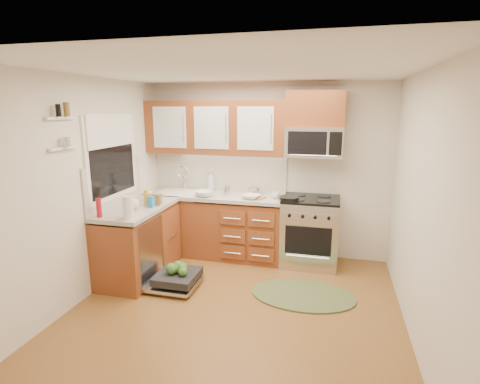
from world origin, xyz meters
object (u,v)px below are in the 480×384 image
(range, at_px, (310,231))
(skillet, at_px, (289,198))
(upper_cabinets, at_px, (215,127))
(cup, at_px, (276,195))
(cutting_board, at_px, (255,197))
(bowl_a, at_px, (251,197))
(sink, at_px, (179,200))
(microwave, at_px, (314,142))
(rug, at_px, (303,295))
(dishwasher, at_px, (175,279))
(bowl_b, at_px, (204,194))
(stock_pot, at_px, (254,191))
(paper_towel_roll, at_px, (128,208))

(range, bearing_deg, skillet, -145.40)
(upper_cabinets, height_order, cup, upper_cabinets)
(skillet, xyz_separation_m, cutting_board, (-0.49, 0.11, -0.04))
(bowl_a, bearing_deg, sink, 173.32)
(upper_cabinets, height_order, microwave, upper_cabinets)
(range, distance_m, rug, 1.07)
(cup, bearing_deg, microwave, 19.56)
(sink, height_order, rug, sink)
(upper_cabinets, distance_m, skillet, 1.48)
(microwave, xyz_separation_m, sink, (-1.93, -0.13, -0.90))
(cutting_board, xyz_separation_m, cup, (0.29, 0.03, 0.04))
(rug, xyz_separation_m, bowl_a, (-0.81, 0.82, 0.94))
(rug, distance_m, skillet, 1.27)
(range, relative_size, microwave, 1.25)
(skillet, distance_m, cutting_board, 0.50)
(dishwasher, height_order, bowl_b, bowl_b)
(sink, xyz_separation_m, bowl_a, (1.12, -0.13, 0.15))
(cup, bearing_deg, stock_pot, 154.44)
(dishwasher, xyz_separation_m, cup, (1.06, 1.08, 0.87))
(stock_pot, xyz_separation_m, bowl_b, (-0.66, -0.28, -0.01))
(paper_towel_roll, bearing_deg, cup, 43.39)
(skillet, relative_size, cutting_board, 0.97)
(dishwasher, relative_size, rug, 0.58)
(upper_cabinets, xyz_separation_m, rug, (1.41, -1.11, -1.86))
(rug, distance_m, cutting_board, 1.49)
(range, xyz_separation_m, cup, (-0.48, -0.05, 0.50))
(paper_towel_roll, height_order, bowl_b, paper_towel_roll)
(cutting_board, bearing_deg, bowl_b, -173.13)
(stock_pot, height_order, cup, stock_pot)
(sink, height_order, dishwasher, sink)
(paper_towel_roll, bearing_deg, rug, 13.23)
(rug, bearing_deg, skillet, 110.34)
(paper_towel_roll, xyz_separation_m, bowl_a, (1.12, 1.28, -0.10))
(upper_cabinets, distance_m, stock_pot, 1.07)
(cup, bearing_deg, range, 6.01)
(range, distance_m, microwave, 1.23)
(bowl_b, bearing_deg, dishwasher, -93.50)
(upper_cabinets, xyz_separation_m, bowl_b, (-0.08, -0.32, -0.91))
(dishwasher, height_order, skillet, skillet)
(range, relative_size, rug, 0.78)
(range, height_order, bowl_a, bowl_a)
(stock_pot, height_order, bowl_a, stock_pot)
(range, xyz_separation_m, microwave, (0.00, 0.12, 1.23))
(cutting_board, distance_m, bowl_a, 0.07)
(paper_towel_roll, bearing_deg, bowl_a, 48.69)
(upper_cabinets, relative_size, cutting_board, 7.62)
(rug, bearing_deg, cutting_board, 131.31)
(rug, relative_size, skillet, 4.64)
(sink, xyz_separation_m, dishwasher, (0.39, -1.12, -0.70))
(dishwasher, height_order, paper_towel_roll, paper_towel_roll)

